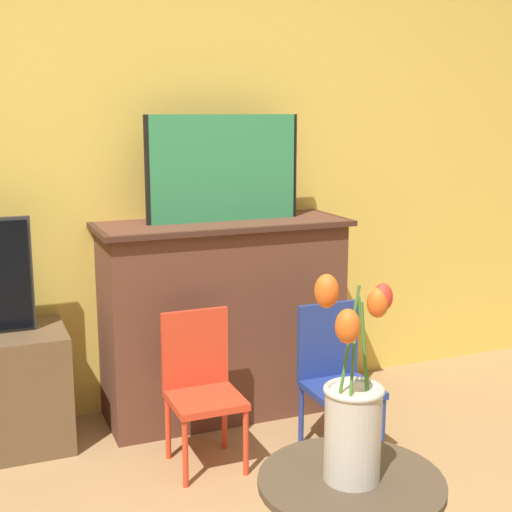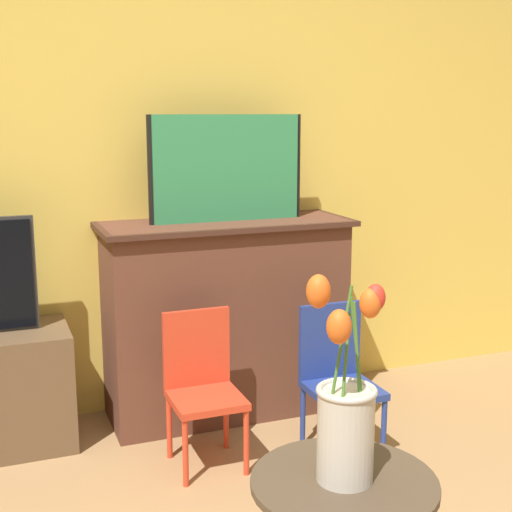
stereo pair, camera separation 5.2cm
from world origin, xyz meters
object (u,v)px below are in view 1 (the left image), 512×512
(painting, at_px, (224,168))
(chair_red, at_px, (201,382))
(vase_tulips, at_px, (353,413))
(chair_blue, at_px, (336,372))

(painting, xyz_separation_m, chair_red, (-0.28, -0.47, -0.86))
(painting, distance_m, chair_red, 1.01)
(vase_tulips, bearing_deg, painting, 80.71)
(painting, bearing_deg, vase_tulips, -99.29)
(chair_blue, xyz_separation_m, vase_tulips, (-0.59, -1.16, 0.38))
(chair_blue, distance_m, vase_tulips, 1.35)
(painting, distance_m, chair_blue, 1.08)
(chair_blue, bearing_deg, chair_red, 168.89)
(painting, bearing_deg, chair_red, -120.75)
(chair_red, xyz_separation_m, chair_blue, (0.58, -0.11, 0.00))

